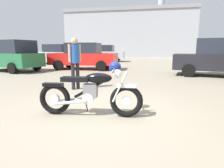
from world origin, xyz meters
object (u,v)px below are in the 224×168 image
dark_sedan_left (104,53)px  pale_sedan_back (58,54)px  vintage_motorcycle (93,91)px  bystander (75,58)px  red_hatchback_near (84,56)px  blue_hatchback_right (11,56)px  silver_sedan_mid (219,57)px

dark_sedan_left → pale_sedan_back: bearing=50.0°
vintage_motorcycle → bystander: (-1.47, 2.21, 0.53)m
bystander → red_hatchback_near: size_ratio=0.38×
red_hatchback_near → vintage_motorcycle: bearing=109.6°
vintage_motorcycle → pale_sedan_back: bearing=115.2°
vintage_motorcycle → blue_hatchback_right: size_ratio=0.50×
vintage_motorcycle → red_hatchback_near: bearing=106.3°
vintage_motorcycle → blue_hatchback_right: 9.39m
dark_sedan_left → red_hatchback_near: bearing=92.2°
vintage_motorcycle → bystander: 2.71m
red_hatchback_near → pale_sedan_back: 5.20m
pale_sedan_back → dark_sedan_left: 5.05m
blue_hatchback_right → pale_sedan_back: 5.57m
red_hatchback_near → pale_sedan_back: same height
red_hatchback_near → blue_hatchback_right: (-3.64, -2.16, 0.08)m
silver_sedan_mid → dark_sedan_left: size_ratio=0.93×
blue_hatchback_right → pale_sedan_back: size_ratio=0.94×
silver_sedan_mid → bystander: bearing=48.3°
red_hatchback_near → blue_hatchback_right: bearing=25.3°
red_hatchback_near → silver_sedan_mid: 7.61m
vintage_motorcycle → silver_sedan_mid: silver_sedan_mid is taller
blue_hatchback_right → dark_sedan_left: blue_hatchback_right is taller
red_hatchback_near → silver_sedan_mid: size_ratio=1.07×
blue_hatchback_right → silver_sedan_mid: (11.16, 0.97, 0.00)m
blue_hatchback_right → silver_sedan_mid: size_ratio=1.01×
red_hatchback_near → pale_sedan_back: size_ratio=0.99×
vintage_motorcycle → red_hatchback_near: (-3.73, 7.97, 0.34)m
silver_sedan_mid → dark_sedan_left: 12.33m
red_hatchback_near → dark_sedan_left: same height
silver_sedan_mid → dark_sedan_left: (-8.65, 8.79, -0.08)m
bystander → silver_sedan_mid: bearing=71.1°
bystander → silver_sedan_mid: 6.96m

